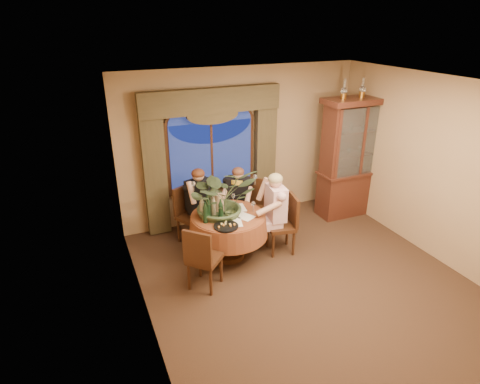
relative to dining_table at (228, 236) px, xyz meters
name	(u,v)px	position (x,y,z in m)	size (l,w,h in m)	color
floor	(309,285)	(0.79, -1.18, -0.38)	(5.00, 5.00, 0.00)	black
wall_back	(241,145)	(0.79, 1.32, 1.02)	(4.50, 4.50, 0.00)	#9A7A55
wall_right	(444,173)	(3.04, -1.18, 1.02)	(5.00, 5.00, 0.00)	#9A7A55
ceiling	(326,88)	(0.79, -1.18, 2.42)	(5.00, 5.00, 0.00)	white
window	(212,156)	(0.19, 1.25, 0.92)	(1.62, 0.10, 1.32)	navy
arched_transom	(210,112)	(0.19, 1.25, 1.71)	(1.60, 0.06, 0.44)	navy
drapery_left	(155,171)	(-0.84, 1.20, 0.80)	(0.38, 0.14, 2.32)	#3E3621
drapery_right	(265,156)	(1.22, 1.20, 0.80)	(0.38, 0.14, 2.32)	#3E3621
swag_valance	(212,101)	(0.19, 1.17, 1.90)	(2.45, 0.16, 0.42)	#3E3621
dining_table	(228,236)	(0.00, 0.00, 0.00)	(1.24, 1.24, 0.75)	maroon
china_cabinet	(354,158)	(2.77, 0.57, 0.75)	(1.39, 0.55, 2.25)	#3A170F
oil_lamp_left	(344,89)	(2.38, 0.57, 2.04)	(0.11, 0.11, 0.34)	#A5722D
oil_lamp_center	(363,88)	(2.77, 0.57, 2.04)	(0.11, 0.11, 0.34)	#A5722D
oil_lamp_right	(380,86)	(3.16, 0.57, 2.04)	(0.11, 0.11, 0.34)	#A5722D
chair_right	(281,225)	(0.84, -0.17, 0.10)	(0.42, 0.42, 0.96)	black
chair_back_right	(249,207)	(0.64, 0.62, 0.10)	(0.42, 0.42, 0.96)	black
chair_back	(192,216)	(-0.38, 0.70, 0.10)	(0.42, 0.42, 0.96)	black
chair_front_left	(205,257)	(-0.58, -0.58, 0.10)	(0.42, 0.42, 0.96)	black
person_pink	(275,213)	(0.78, -0.09, 0.30)	(0.48, 0.44, 1.35)	beige
person_back	(199,204)	(-0.24, 0.76, 0.27)	(0.46, 0.42, 1.29)	black
person_scarf	(238,200)	(0.47, 0.71, 0.24)	(0.44, 0.40, 1.23)	black
stoneware_vase	(219,203)	(-0.09, 0.14, 0.53)	(0.16, 0.16, 0.30)	tan
centerpiece_plant	(221,174)	(-0.07, 0.10, 1.03)	(1.05, 1.17, 0.91)	#3B5031
olive_bowl	(231,214)	(0.02, -0.04, 0.40)	(0.17, 0.17, 0.05)	#4E5E32
cheese_platter	(226,226)	(-0.17, -0.35, 0.39)	(0.36, 0.36, 0.02)	black
wine_bottle_0	(207,205)	(-0.29, 0.14, 0.54)	(0.07, 0.07, 0.33)	black
wine_bottle_1	(202,207)	(-0.39, 0.09, 0.54)	(0.07, 0.07, 0.33)	tan
wine_bottle_2	(214,207)	(-0.22, 0.02, 0.54)	(0.07, 0.07, 0.33)	tan
wine_bottle_3	(221,209)	(-0.15, -0.09, 0.54)	(0.07, 0.07, 0.33)	black
wine_bottle_4	(208,209)	(-0.32, 0.00, 0.54)	(0.07, 0.07, 0.33)	black
wine_bottle_5	(205,212)	(-0.40, -0.10, 0.54)	(0.07, 0.07, 0.33)	black
tasting_paper_0	(244,216)	(0.20, -0.15, 0.38)	(0.21, 0.30, 0.00)	white
tasting_paper_1	(238,208)	(0.24, 0.16, 0.38)	(0.21, 0.30, 0.00)	white
tasting_paper_2	(235,222)	(0.00, -0.27, 0.38)	(0.21, 0.30, 0.00)	white
wine_glass_person_pink	(253,206)	(0.40, -0.05, 0.46)	(0.07, 0.07, 0.18)	silver
wine_glass_person_back	(212,201)	(-0.12, 0.39, 0.46)	(0.07, 0.07, 0.18)	silver
wine_glass_person_scarf	(233,199)	(0.22, 0.34, 0.46)	(0.07, 0.07, 0.18)	silver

